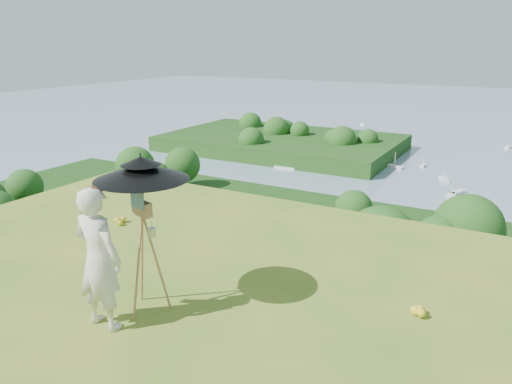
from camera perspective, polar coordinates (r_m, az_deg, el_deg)
The scene contains 9 objects.
shoreline_tier at distance 87.05m, azimuth 24.59°, elevation -11.67°, with size 170.00×28.00×8.00m, color #6C6256.
peninsula at distance 178.71m, azimuth 2.97°, elevation 6.44°, with size 90.00×60.00×12.00m, color #0F330E, non-canonical shape.
slope_trees at distance 41.93m, azimuth 22.70°, elevation -10.54°, with size 110.00×50.00×6.00m, color #164915, non-canonical shape.
harbor_town at distance 84.31m, azimuth 25.13°, elevation -7.77°, with size 110.00×22.00×5.00m, color silver, non-canonical shape.
moored_boats at distance 168.41m, azimuth 23.34°, elevation 2.80°, with size 140.00×140.00×0.70m, color white, non-canonical shape.
painter at distance 6.30m, azimuth -17.56°, elevation -7.28°, with size 0.66×0.43×1.81m, color beige.
field_easel at distance 6.57m, azimuth -12.58°, elevation -6.71°, with size 0.62×0.62×1.63m, color #A87446, non-canonical shape.
sun_umbrella at distance 6.28m, azimuth -12.89°, elevation 0.97°, with size 1.17×1.17×0.76m, color black, non-canonical shape.
painter_cap at distance 6.02m, azimuth -18.27°, elevation 0.15°, with size 0.20×0.24×0.10m, color pink, non-canonical shape.
Camera 1 is at (2.83, -2.57, 3.40)m, focal length 35.00 mm.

